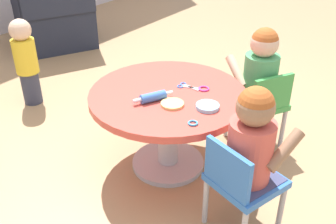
# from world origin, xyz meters

# --- Properties ---
(ground_plane) EXTENTS (10.00, 10.00, 0.00)m
(ground_plane) POSITION_xyz_m (0.00, 0.00, 0.00)
(ground_plane) COLOR tan
(craft_table) EXTENTS (0.89, 0.89, 0.50)m
(craft_table) POSITION_xyz_m (0.00, 0.00, 0.38)
(craft_table) COLOR silver
(craft_table) RESTS_ON ground
(child_chair_left) EXTENTS (0.37, 0.37, 0.54)m
(child_chair_left) POSITION_xyz_m (-0.22, -0.59, 0.31)
(child_chair_left) COLOR #B7B7BC
(child_chair_left) RESTS_ON ground
(seated_child_left) EXTENTS (0.41, 0.36, 0.51)m
(seated_child_left) POSITION_xyz_m (-0.18, -0.60, 0.53)
(seated_child_left) COLOR #3F4772
(seated_child_left) RESTS_ON ground
(child_chair_right) EXTENTS (0.41, 0.41, 0.54)m
(child_chair_right) POSITION_xyz_m (0.53, -0.33, 0.31)
(child_chair_right) COLOR #B7B7BC
(child_chair_right) RESTS_ON ground
(seated_child_right) EXTENTS (0.40, 0.43, 0.51)m
(seated_child_right) POSITION_xyz_m (0.55, -0.30, 0.53)
(seated_child_right) COLOR #3F4772
(seated_child_right) RESTS_ON ground
(armchair_dark) EXTENTS (0.94, 0.95, 0.85)m
(armchair_dark) POSITION_xyz_m (0.94, 2.15, 0.31)
(armchair_dark) COLOR #232838
(armchair_dark) RESTS_ON ground
(toddler_standing) EXTENTS (0.17, 0.17, 0.67)m
(toddler_standing) POSITION_xyz_m (0.01, 1.33, 0.36)
(toddler_standing) COLOR #33384C
(toddler_standing) RESTS_ON ground
(rolling_pin) EXTENTS (0.22, 0.12, 0.05)m
(rolling_pin) POSITION_xyz_m (-0.12, 0.01, 0.53)
(rolling_pin) COLOR #3F72CC
(rolling_pin) RESTS_ON craft_table
(craft_scissors) EXTENTS (0.08, 0.14, 0.01)m
(craft_scissors) POSITION_xyz_m (0.12, -0.04, 0.51)
(craft_scissors) COLOR silver
(craft_scissors) RESTS_ON craft_table
(playdough_blob_0) EXTENTS (0.12, 0.12, 0.01)m
(playdough_blob_0) POSITION_xyz_m (-0.10, -0.10, 0.51)
(playdough_blob_0) COLOR #F2CC72
(playdough_blob_0) RESTS_ON craft_table
(playdough_blob_1) EXTENTS (0.12, 0.12, 0.02)m
(playdough_blob_1) POSITION_xyz_m (-0.02, -0.27, 0.51)
(playdough_blob_1) COLOR #8CCCF2
(playdough_blob_1) RESTS_ON craft_table
(cookie_cutter_0) EXTENTS (0.06, 0.06, 0.01)m
(cookie_cutter_0) POSITION_xyz_m (0.15, -0.14, 0.51)
(cookie_cutter_0) COLOR #D83FA5
(cookie_cutter_0) RESTS_ON craft_table
(cookie_cutter_1) EXTENTS (0.05, 0.05, 0.01)m
(cookie_cutter_1) POSITION_xyz_m (-0.19, -0.29, 0.51)
(cookie_cutter_1) COLOR #3F99D8
(cookie_cutter_1) RESTS_ON craft_table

